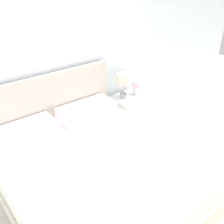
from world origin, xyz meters
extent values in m
plane|color=silver|center=(0.00, 0.00, 0.00)|extent=(12.00, 12.00, 0.00)
cube|color=white|center=(0.00, 0.07, 1.30)|extent=(8.00, 0.06, 2.60)
cube|color=beige|center=(0.00, -1.07, 0.15)|extent=(1.81, 2.13, 0.29)
cube|color=white|center=(0.00, -1.07, 0.42)|extent=(1.77, 2.09, 0.26)
cube|color=beige|center=(0.00, -0.03, 0.57)|extent=(1.84, 0.05, 1.14)
cube|color=white|center=(-0.43, -0.25, 0.62)|extent=(0.76, 0.36, 0.14)
cube|color=white|center=(0.43, -0.25, 0.62)|extent=(0.76, 0.36, 0.14)
cube|color=white|center=(1.21, -0.23, 0.28)|extent=(0.45, 0.43, 0.56)
sphere|color=#B2AD93|center=(1.21, -0.46, 0.44)|extent=(0.02, 0.02, 0.02)
cylinder|color=#A8B2BC|center=(1.16, -0.16, 0.59)|extent=(0.13, 0.13, 0.05)
cylinder|color=#B7B29E|center=(1.16, -0.16, 0.70)|extent=(0.02, 0.02, 0.17)
cylinder|color=silver|center=(1.16, -0.16, 0.85)|extent=(0.23, 0.23, 0.14)
cylinder|color=silver|center=(1.37, -0.20, 0.62)|extent=(0.09, 0.09, 0.11)
sphere|color=#EFB2C6|center=(1.37, -0.20, 0.73)|extent=(0.13, 0.13, 0.13)
sphere|color=#609356|center=(1.40, -0.20, 0.69)|extent=(0.06, 0.06, 0.06)
camera|label=1|loc=(-1.18, -2.86, 2.30)|focal=42.00mm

